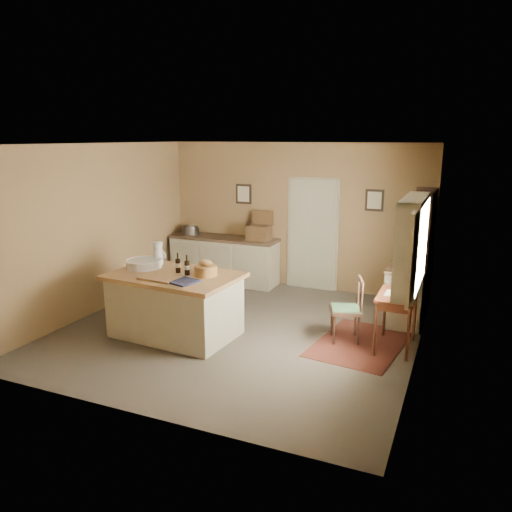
{
  "coord_description": "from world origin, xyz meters",
  "views": [
    {
      "loc": [
        2.94,
        -6.28,
        2.79
      ],
      "look_at": [
        0.25,
        0.03,
        1.15
      ],
      "focal_mm": 35.0,
      "sensor_mm": 36.0,
      "label": 1
    }
  ],
  "objects_px": {
    "writing_desk": "(397,301)",
    "right_cabinet": "(406,293)",
    "shelving_unit": "(423,251)",
    "work_island": "(175,303)",
    "sideboard": "(225,258)",
    "desk_chair": "(346,310)"
  },
  "relations": [
    {
      "from": "writing_desk",
      "to": "right_cabinet",
      "type": "bearing_deg",
      "value": 90.01
    },
    {
      "from": "sideboard",
      "to": "work_island",
      "type": "bearing_deg",
      "value": -78.32
    },
    {
      "from": "work_island",
      "to": "right_cabinet",
      "type": "xyz_separation_m",
      "value": [
        2.98,
        1.84,
        -0.02
      ]
    },
    {
      "from": "sideboard",
      "to": "right_cabinet",
      "type": "height_order",
      "value": "sideboard"
    },
    {
      "from": "work_island",
      "to": "writing_desk",
      "type": "relative_size",
      "value": 2.31
    },
    {
      "from": "writing_desk",
      "to": "desk_chair",
      "type": "distance_m",
      "value": 0.72
    },
    {
      "from": "work_island",
      "to": "shelving_unit",
      "type": "relative_size",
      "value": 0.95
    },
    {
      "from": "writing_desk",
      "to": "right_cabinet",
      "type": "height_order",
      "value": "right_cabinet"
    },
    {
      "from": "sideboard",
      "to": "shelving_unit",
      "type": "bearing_deg",
      "value": -3.1
    },
    {
      "from": "sideboard",
      "to": "shelving_unit",
      "type": "height_order",
      "value": "shelving_unit"
    },
    {
      "from": "sideboard",
      "to": "right_cabinet",
      "type": "relative_size",
      "value": 2.16
    },
    {
      "from": "sideboard",
      "to": "writing_desk",
      "type": "xyz_separation_m",
      "value": [
        3.54,
        -1.95,
        0.18
      ]
    },
    {
      "from": "sideboard",
      "to": "writing_desk",
      "type": "distance_m",
      "value": 4.05
    },
    {
      "from": "writing_desk",
      "to": "work_island",
      "type": "bearing_deg",
      "value": -165.78
    },
    {
      "from": "work_island",
      "to": "desk_chair",
      "type": "xyz_separation_m",
      "value": [
        2.3,
        0.75,
        -0.03
      ]
    },
    {
      "from": "shelving_unit",
      "to": "desk_chair",
      "type": "bearing_deg",
      "value": -115.39
    },
    {
      "from": "desk_chair",
      "to": "shelving_unit",
      "type": "distance_m",
      "value": 2.02
    },
    {
      "from": "work_island",
      "to": "writing_desk",
      "type": "height_order",
      "value": "work_island"
    },
    {
      "from": "work_island",
      "to": "sideboard",
      "type": "height_order",
      "value": "work_island"
    },
    {
      "from": "right_cabinet",
      "to": "shelving_unit",
      "type": "bearing_deg",
      "value": 77.12
    },
    {
      "from": "desk_chair",
      "to": "right_cabinet",
      "type": "distance_m",
      "value": 1.29
    },
    {
      "from": "work_island",
      "to": "writing_desk",
      "type": "distance_m",
      "value": 3.08
    }
  ]
}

